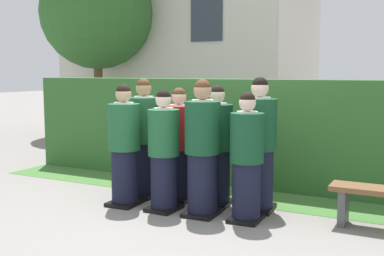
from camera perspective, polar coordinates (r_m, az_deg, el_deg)
name	(u,v)px	position (r m, az deg, el deg)	size (l,w,h in m)	color
ground_plane	(183,212)	(6.19, -1.12, -9.96)	(60.00, 60.00, 0.00)	gray
student_front_row_0	(124,148)	(6.41, -8.06, -2.38)	(0.42, 0.47, 1.62)	black
student_front_row_1	(164,154)	(6.11, -3.38, -3.07)	(0.40, 0.45, 1.55)	black
student_front_row_2	(202,151)	(5.89, 1.25, -2.78)	(0.44, 0.50, 1.69)	black
student_front_row_3	(247,160)	(5.70, 6.54, -3.85)	(0.40, 0.45, 1.54)	black
student_rear_row_0	(144,141)	(6.83, -5.71, -1.50)	(0.44, 0.48, 1.68)	black
student_in_red_blazer	(179,147)	(6.58, -1.54, -2.30)	(0.41, 0.47, 1.56)	black
student_rear_row_2	(217,148)	(6.36, 2.97, -2.43)	(0.42, 0.53, 1.61)	black
student_rear_row_3	(259,148)	(6.15, 7.98, -2.32)	(0.45, 0.53, 1.71)	black
hedge	(238,131)	(7.67, 5.55, -0.38)	(7.64, 0.70, 1.66)	#33662D
school_building_main	(192,11)	(15.50, 0.00, 13.74)	(7.48, 4.68, 7.13)	beige
oak_tree_left	(97,13)	(13.81, -11.27, 13.27)	(3.09, 3.09, 4.93)	brown
lawn_strip	(217,193)	(7.11, 3.04, -7.72)	(7.64, 0.90, 0.01)	#477A38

